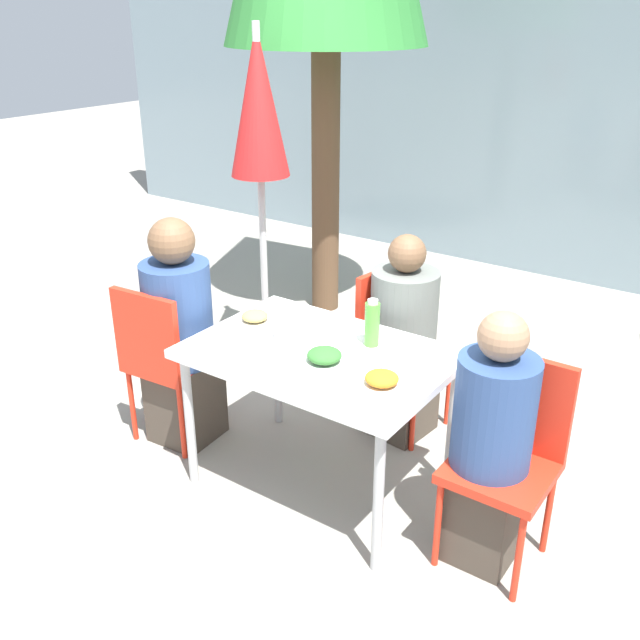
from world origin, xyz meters
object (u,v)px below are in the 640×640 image
Objects in this scene: chair_left at (163,354)px; salad_bowl at (326,328)px; person_left at (180,339)px; drinking_cup at (281,331)px; person_far at (402,344)px; bottle at (372,323)px; chair_right at (509,446)px; person_right at (490,449)px; chair_far at (395,337)px; closed_umbrella at (259,121)px.

chair_left reaches higher than salad_bowl.
drinking_cup is at bearing 1.17° from person_left.
person_far is at bearing 33.92° from person_left.
bottle reaches higher than salad_bowl.
chair_left is at bearing -43.60° from person_far.
person_left reaches higher than bottle.
chair_right is 0.99m from person_far.
salad_bowl is at bearing -11.79° from person_far.
person_left is at bearing -174.51° from drinking_cup.
chair_far is (-0.83, 0.71, -0.01)m from person_right.
person_left reaches higher than salad_bowl.
salad_bowl is at bearing -2.39° from chair_far.
person_right is at bearing 55.83° from chair_far.
person_right reaches higher than drinking_cup.
person_left is at bearing -162.73° from salad_bowl.
chair_right is at bearing -8.39° from bottle.
chair_left is 1.00× the size of chair_far.
bottle is at bearing 23.37° from chair_far.
person_right is 0.54× the size of closed_umbrella.
chair_left is 0.71m from drinking_cup.
person_left reaches higher than chair_right.
closed_umbrella is (-1.07, 0.21, 1.00)m from chair_far.
person_right is 1.01× the size of person_far.
chair_left is 1.76m from chair_right.
person_left is 14.46× the size of drinking_cup.
chair_right is (1.70, 0.14, -0.06)m from person_left.
person_left is at bearing 58.01° from chair_left.
person_left is 1.71m from chair_right.
closed_umbrella is 9.24× the size of bottle.
closed_umbrella reaches higher than drinking_cup.
chair_far is 0.09m from person_far.
closed_umbrella is at bearing 96.32° from chair_left.
bottle is at bearing 13.38° from chair_left.
chair_left and chair_right have the same top height.
chair_left is 0.11m from person_left.
chair_left is at bearing -162.29° from bottle.
chair_right reaches higher than salad_bowl.
person_far reaches higher than chair_far.
closed_umbrella is at bearing 142.87° from salad_bowl.
chair_far is 3.94× the size of bottle.
chair_far is at bearing -35.30° from chair_right.
chair_far is 0.59m from salad_bowl.
chair_right is at bearing -5.48° from salad_bowl.
closed_umbrella reaches higher than chair_far.
bottle reaches higher than chair_left.
person_right reaches higher than bottle.
bottle reaches higher than drinking_cup.
chair_left is at bearing -158.20° from salad_bowl.
drinking_cup is at bearing -10.56° from chair_far.
salad_bowl is (0.98, -0.75, -0.77)m from closed_umbrella.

